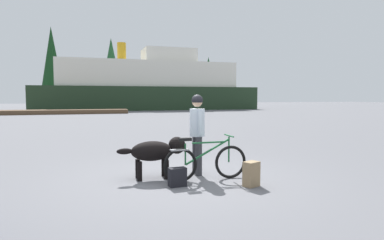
# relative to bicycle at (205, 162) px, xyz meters

# --- Properties ---
(ground_plane) EXTENTS (160.00, 160.00, 0.00)m
(ground_plane) POSITION_rel_bicycle_xyz_m (-0.35, 0.29, -0.37)
(ground_plane) COLOR slate
(bicycle) EXTENTS (1.73, 0.44, 0.89)m
(bicycle) POSITION_rel_bicycle_xyz_m (0.00, 0.00, 0.00)
(bicycle) COLOR black
(bicycle) RESTS_ON ground_plane
(person_cyclist) EXTENTS (0.32, 0.53, 1.71)m
(person_cyclist) POSITION_rel_bicycle_xyz_m (0.00, 0.53, 0.66)
(person_cyclist) COLOR #333338
(person_cyclist) RESTS_ON ground_plane
(dog) EXTENTS (1.40, 0.47, 0.83)m
(dog) POSITION_rel_bicycle_xyz_m (-0.89, 0.46, 0.19)
(dog) COLOR black
(dog) RESTS_ON ground_plane
(backpack) EXTENTS (0.34, 0.29, 0.46)m
(backpack) POSITION_rel_bicycle_xyz_m (0.67, -0.66, -0.14)
(backpack) COLOR #8C7251
(backpack) RESTS_ON ground_plane
(handbag_pannier) EXTENTS (0.34, 0.21, 0.35)m
(handbag_pannier) POSITION_rel_bicycle_xyz_m (-0.64, -0.26, -0.20)
(handbag_pannier) COLOR black
(handbag_pannier) RESTS_ON ground_plane
(dock_pier) EXTENTS (16.28, 2.47, 0.40)m
(dock_pier) POSITION_rel_bicycle_xyz_m (-6.83, 27.71, -0.17)
(dock_pier) COLOR brown
(dock_pier) RESTS_ON ground_plane
(ferry_boat) EXTENTS (27.64, 8.22, 8.49)m
(ferry_boat) POSITION_rel_bicycle_xyz_m (5.10, 36.50, 2.59)
(ferry_boat) COLOR #1E331E
(ferry_boat) RESTS_ON ground_plane
(sailboat_moored) EXTENTS (6.12, 1.71, 7.49)m
(sailboat_moored) POSITION_rel_bicycle_xyz_m (7.77, 37.42, 0.14)
(sailboat_moored) COLOR navy
(sailboat_moored) RESTS_ON ground_plane
(pine_tree_far_left) EXTENTS (3.22, 3.22, 12.32)m
(pine_tree_far_left) POSITION_rel_bicycle_xyz_m (-7.82, 48.19, 7.04)
(pine_tree_far_left) COLOR #4C331E
(pine_tree_far_left) RESTS_ON ground_plane
(pine_tree_center) EXTENTS (3.22, 3.22, 11.08)m
(pine_tree_center) POSITION_rel_bicycle_xyz_m (1.04, 48.22, 6.58)
(pine_tree_center) COLOR #4C331E
(pine_tree_center) RESTS_ON ground_plane
(pine_tree_far_right) EXTENTS (2.89, 2.89, 9.05)m
(pine_tree_far_right) POSITION_rel_bicycle_xyz_m (18.88, 51.45, 5.28)
(pine_tree_far_right) COLOR #4C331E
(pine_tree_far_right) RESTS_ON ground_plane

